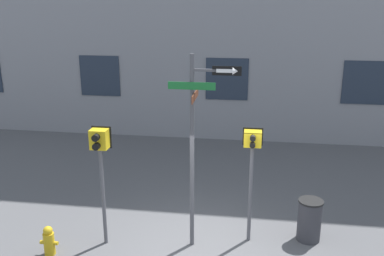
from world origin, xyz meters
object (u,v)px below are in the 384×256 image
object	(u,v)px
street_sign_pole	(196,138)
fire_hydrant	(49,241)
pedestrian_signal_left	(100,153)
pedestrian_signal_right	(252,155)
trash_bin	(309,220)

from	to	relation	value
street_sign_pole	fire_hydrant	size ratio (longest dim) A/B	6.38
pedestrian_signal_left	pedestrian_signal_right	xyz separation A→B (m)	(3.08, 0.56, -0.08)
pedestrian_signal_left	fire_hydrant	bearing A→B (deg)	-150.00
fire_hydrant	pedestrian_signal_left	bearing A→B (deg)	30.00
pedestrian_signal_left	pedestrian_signal_right	distance (m)	3.13
street_sign_pole	fire_hydrant	world-z (taller)	street_sign_pole
street_sign_pole	pedestrian_signal_right	world-z (taller)	street_sign_pole
street_sign_pole	pedestrian_signal_right	size ratio (longest dim) A/B	1.61
trash_bin	fire_hydrant	bearing A→B (deg)	-165.90
fire_hydrant	trash_bin	bearing A→B (deg)	14.10
trash_bin	pedestrian_signal_left	bearing A→B (deg)	-170.01
street_sign_pole	fire_hydrant	bearing A→B (deg)	-165.07
street_sign_pole	pedestrian_signal_right	xyz separation A→B (m)	(1.13, 0.36, -0.44)
street_sign_pole	fire_hydrant	distance (m)	3.74
pedestrian_signal_right	trash_bin	xyz separation A→B (m)	(1.31, 0.21, -1.53)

